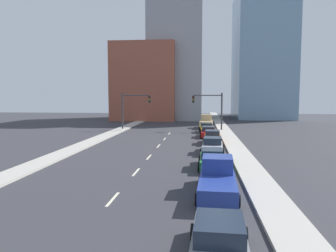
{
  "coord_description": "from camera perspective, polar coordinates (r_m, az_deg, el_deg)",
  "views": [
    {
      "loc": [
        4.63,
        -2.25,
        5.45
      ],
      "look_at": [
        1.04,
        32.82,
        2.2
      ],
      "focal_mm": 35.0,
      "sensor_mm": 36.0,
      "label": 1
    }
  ],
  "objects": [
    {
      "name": "sedan_red",
      "position": [
        43.8,
        7.04,
        -1.07
      ],
      "size": [
        2.22,
        4.72,
        1.41
      ],
      "rotation": [
        0.0,
        0.0,
        -0.02
      ],
      "color": "red",
      "rests_on": "ground"
    },
    {
      "name": "pickup_truck_blue",
      "position": [
        18.63,
        8.59,
        -9.23
      ],
      "size": [
        2.41,
        6.3,
        1.98
      ],
      "rotation": [
        0.0,
        0.0,
        -0.04
      ],
      "color": "navy",
      "rests_on": "ground"
    },
    {
      "name": "sidewalk_left",
      "position": [
        55.31,
        -7.62,
        -0.34
      ],
      "size": [
        2.02,
        102.56,
        0.18
      ],
      "color": "#ADA89E",
      "rests_on": "ground"
    },
    {
      "name": "lane_stripe_at_33m",
      "position": [
        35.78,
        -1.66,
        -3.49
      ],
      "size": [
        0.16,
        2.4,
        0.01
      ],
      "primitive_type": "cube",
      "color": "beige",
      "rests_on": "ground"
    },
    {
      "name": "traffic_signal_left",
      "position": [
        52.7,
        -6.48,
        3.53
      ],
      "size": [
        4.7,
        0.35,
        5.94
      ],
      "color": "#38383D",
      "rests_on": "ground"
    },
    {
      "name": "traffic_signal_right",
      "position": [
        51.51,
        7.81,
        3.48
      ],
      "size": [
        4.7,
        0.35,
        5.94
      ],
      "color": "#38383D",
      "rests_on": "ground"
    },
    {
      "name": "sedan_gray",
      "position": [
        11.54,
        8.91,
        -19.36
      ],
      "size": [
        2.26,
        4.84,
        1.43
      ],
      "rotation": [
        0.0,
        0.0,
        -0.05
      ],
      "color": "slate",
      "rests_on": "ground"
    },
    {
      "name": "lane_stripe_at_39m",
      "position": [
        41.56,
        -0.6,
        -2.26
      ],
      "size": [
        0.16,
        2.4,
        0.01
      ],
      "primitive_type": "cube",
      "color": "beige",
      "rests_on": "ground"
    },
    {
      "name": "lane_stripe_at_26m",
      "position": [
        29.38,
        -3.34,
        -5.42
      ],
      "size": [
        0.16,
        2.4,
        0.01
      ],
      "primitive_type": "cube",
      "color": "beige",
      "rests_on": "ground"
    },
    {
      "name": "pickup_truck_tan",
      "position": [
        55.91,
        6.69,
        0.57
      ],
      "size": [
        2.56,
        6.0,
        2.27
      ],
      "rotation": [
        0.0,
        0.0,
        -0.06
      ],
      "color": "tan",
      "rests_on": "ground"
    },
    {
      "name": "sedan_green",
      "position": [
        25.18,
        7.63,
        -5.76
      ],
      "size": [
        2.1,
        4.72,
        1.43
      ],
      "rotation": [
        0.0,
        0.0,
        -0.01
      ],
      "color": "#1E6033",
      "rests_on": "ground"
    },
    {
      "name": "sedan_orange",
      "position": [
        37.85,
        7.73,
        -2.01
      ],
      "size": [
        2.19,
        4.49,
        1.52
      ],
      "rotation": [
        0.0,
        0.0,
        -0.03
      ],
      "color": "orange",
      "rests_on": "ground"
    },
    {
      "name": "lane_stripe_at_20m",
      "position": [
        23.82,
        -5.58,
        -7.98
      ],
      "size": [
        0.16,
        2.4,
        0.01
      ],
      "primitive_type": "cube",
      "color": "beige",
      "rests_on": "ground"
    },
    {
      "name": "lane_stripe_at_45m",
      "position": [
        47.59,
        0.23,
        -1.3
      ],
      "size": [
        0.16,
        2.4,
        0.01
      ],
      "primitive_type": "cube",
      "color": "beige",
      "rests_on": "ground"
    },
    {
      "name": "sidewalk_right",
      "position": [
        53.92,
        9.64,
        -0.51
      ],
      "size": [
        2.02,
        102.56,
        0.18
      ],
      "color": "#ADA89E",
      "rests_on": "ground"
    },
    {
      "name": "building_office_center",
      "position": [
        80.73,
        1.58,
        11.39
      ],
      "size": [
        12.0,
        20.0,
        28.14
      ],
      "color": "#99999E",
      "rests_on": "ground"
    },
    {
      "name": "sedan_silver",
      "position": [
        31.74,
        7.75,
        -3.43
      ],
      "size": [
        2.35,
        4.66,
        1.49
      ],
      "rotation": [
        0.0,
        0.0,
        -0.05
      ],
      "color": "#B2B2BC",
      "rests_on": "ground"
    },
    {
      "name": "building_glass_right",
      "position": [
        85.89,
        16.01,
        11.66
      ],
      "size": [
        13.0,
        20.0,
        30.64
      ],
      "color": "#7A9EB7",
      "rests_on": "ground"
    },
    {
      "name": "building_brick_left",
      "position": [
        77.16,
        -3.66,
        7.53
      ],
      "size": [
        14.0,
        16.0,
        17.02
      ],
      "color": "#9E513D",
      "rests_on": "ground"
    },
    {
      "name": "sedan_yellow",
      "position": [
        49.18,
        6.7,
        -0.36
      ],
      "size": [
        2.23,
        4.63,
        1.44
      ],
      "rotation": [
        0.0,
        0.0,
        0.05
      ],
      "color": "gold",
      "rests_on": "ground"
    },
    {
      "name": "lane_stripe_at_14m",
      "position": [
        17.99,
        -9.59,
        -12.43
      ],
      "size": [
        0.16,
        2.4,
        0.01
      ],
      "primitive_type": "cube",
      "color": "beige",
      "rests_on": "ground"
    }
  ]
}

